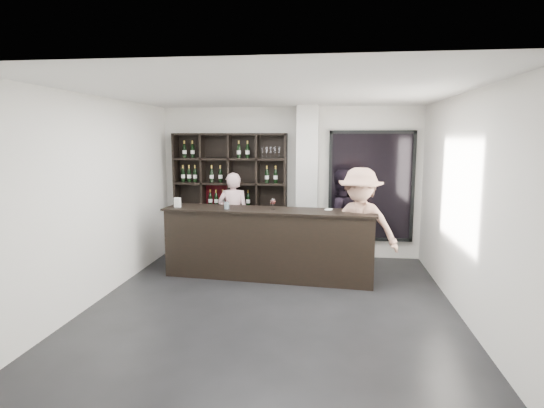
# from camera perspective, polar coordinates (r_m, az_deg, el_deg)

# --- Properties ---
(floor) EXTENTS (5.00, 5.50, 0.01)m
(floor) POSITION_cam_1_polar(r_m,az_deg,el_deg) (6.52, 0.05, -12.53)
(floor) COLOR black
(floor) RESTS_ON ground
(wine_shelf) EXTENTS (2.20, 0.35, 2.40)m
(wine_shelf) POSITION_cam_1_polar(r_m,az_deg,el_deg) (8.89, -5.25, 1.09)
(wine_shelf) COLOR black
(wine_shelf) RESTS_ON floor
(structural_column) EXTENTS (0.40, 0.40, 2.90)m
(structural_column) POSITION_cam_1_polar(r_m,az_deg,el_deg) (8.57, 4.44, 2.51)
(structural_column) COLOR silver
(structural_column) RESTS_ON floor
(glass_panel) EXTENTS (1.60, 0.08, 2.10)m
(glass_panel) POSITION_cam_1_polar(r_m,az_deg,el_deg) (8.82, 12.32, 2.18)
(glass_panel) COLOR black
(glass_panel) RESTS_ON floor
(tasting_counter) EXTENTS (3.50, 0.72, 1.15)m
(tasting_counter) POSITION_cam_1_polar(r_m,az_deg,el_deg) (7.54, -0.40, -4.99)
(tasting_counter) COLOR black
(tasting_counter) RESTS_ON floor
(taster_pink) EXTENTS (0.62, 0.42, 1.66)m
(taster_pink) POSITION_cam_1_polar(r_m,az_deg,el_deg) (8.77, -4.86, -1.45)
(taster_pink) COLOR #F4C5C7
(taster_pink) RESTS_ON floor
(taster_black) EXTENTS (1.05, 0.94, 1.77)m
(taster_black) POSITION_cam_1_polar(r_m,az_deg,el_deg) (8.03, 8.46, -2.02)
(taster_black) COLOR black
(taster_black) RESTS_ON floor
(customer) EXTENTS (1.33, 0.96, 1.86)m
(customer) POSITION_cam_1_polar(r_m,az_deg,el_deg) (7.25, 10.93, -2.86)
(customer) COLOR tan
(customer) RESTS_ON floor
(wine_glass) EXTENTS (0.11, 0.11, 0.21)m
(wine_glass) POSITION_cam_1_polar(r_m,az_deg,el_deg) (7.37, 0.11, 0.08)
(wine_glass) COLOR white
(wine_glass) RESTS_ON tasting_counter
(spit_cup) EXTENTS (0.11, 0.11, 0.11)m
(spit_cup) POSITION_cam_1_polar(r_m,az_deg,el_deg) (7.49, -5.71, -0.19)
(spit_cup) COLOR #A0BAC5
(spit_cup) RESTS_ON tasting_counter
(napkin_stack) EXTENTS (0.13, 0.13, 0.02)m
(napkin_stack) POSITION_cam_1_polar(r_m,az_deg,el_deg) (7.41, 7.13, -0.68)
(napkin_stack) COLOR white
(napkin_stack) RESTS_ON tasting_counter
(card_stand) EXTENTS (0.12, 0.07, 0.16)m
(card_stand) POSITION_cam_1_polar(r_m,az_deg,el_deg) (7.81, -11.79, 0.20)
(card_stand) COLOR white
(card_stand) RESTS_ON tasting_counter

